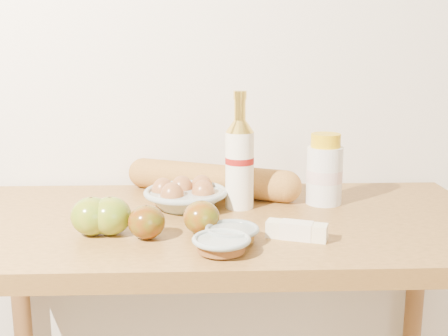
{
  "coord_description": "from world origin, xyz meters",
  "views": [
    {
      "loc": [
        -0.04,
        -0.01,
        1.28
      ],
      "look_at": [
        0.0,
        1.15,
        1.02
      ],
      "focal_mm": 45.0,
      "sensor_mm": 36.0,
      "label": 1
    }
  ],
  "objects_px": {
    "table": "(224,269)",
    "egg_bowl": "(185,196)",
    "cream_bottle": "(324,171)",
    "baguette": "(211,179)",
    "bourbon_bottle": "(240,161)"
  },
  "relations": [
    {
      "from": "bourbon_bottle",
      "to": "baguette",
      "type": "bearing_deg",
      "value": 129.06
    },
    {
      "from": "egg_bowl",
      "to": "baguette",
      "type": "xyz_separation_m",
      "value": [
        0.06,
        0.12,
        0.01
      ]
    },
    {
      "from": "table",
      "to": "egg_bowl",
      "type": "xyz_separation_m",
      "value": [
        -0.09,
        0.08,
        0.15
      ]
    },
    {
      "from": "table",
      "to": "cream_bottle",
      "type": "distance_m",
      "value": 0.34
    },
    {
      "from": "bourbon_bottle",
      "to": "cream_bottle",
      "type": "distance_m",
      "value": 0.21
    },
    {
      "from": "table",
      "to": "egg_bowl",
      "type": "bearing_deg",
      "value": 136.96
    },
    {
      "from": "table",
      "to": "egg_bowl",
      "type": "relative_size",
      "value": 4.91
    },
    {
      "from": "baguette",
      "to": "egg_bowl",
      "type": "bearing_deg",
      "value": -94.34
    },
    {
      "from": "bourbon_bottle",
      "to": "table",
      "type": "bearing_deg",
      "value": -106.83
    },
    {
      "from": "bourbon_bottle",
      "to": "cream_bottle",
      "type": "height_order",
      "value": "bourbon_bottle"
    },
    {
      "from": "egg_bowl",
      "to": "table",
      "type": "bearing_deg",
      "value": -43.04
    },
    {
      "from": "egg_bowl",
      "to": "baguette",
      "type": "relative_size",
      "value": 0.53
    },
    {
      "from": "cream_bottle",
      "to": "egg_bowl",
      "type": "distance_m",
      "value": 0.34
    },
    {
      "from": "bourbon_bottle",
      "to": "baguette",
      "type": "xyz_separation_m",
      "value": [
        -0.07,
        0.12,
        -0.07
      ]
    },
    {
      "from": "table",
      "to": "cream_bottle",
      "type": "height_order",
      "value": "cream_bottle"
    }
  ]
}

